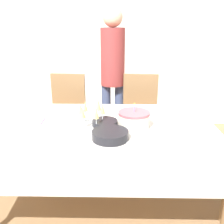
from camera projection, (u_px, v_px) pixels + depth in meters
ground_plane at (98, 204)px, 2.35m from camera, size 12.00×12.00×0.00m
wall_back at (106, 35)px, 3.77m from camera, size 8.00×0.05×2.70m
dining_table at (97, 138)px, 2.13m from camera, size 1.93×1.21×0.75m
dining_chair_far_left at (67, 113)px, 3.05m from camera, size 0.46×0.46×0.98m
dining_chair_far_right at (140, 113)px, 3.03m from camera, size 0.45×0.45×0.98m
birthday_cake at (134, 120)px, 2.07m from camera, size 0.25×0.25×0.21m
champagne_tray at (91, 115)px, 2.12m from camera, size 0.32×0.32×0.18m
plate_stack_main at (110, 135)px, 1.88m from camera, size 0.26×0.26×0.06m
plate_stack_dessert at (105, 123)px, 2.11m from camera, size 0.21×0.21×0.05m
cake_knife at (144, 139)px, 1.88m from camera, size 0.28×0.15×0.00m
fork_pile at (28, 128)px, 2.06m from camera, size 0.18×0.08×0.02m
napkin_pile at (34, 121)px, 2.21m from camera, size 0.15×0.15×0.01m
person_standing at (113, 68)px, 3.07m from camera, size 0.28×0.28×1.70m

